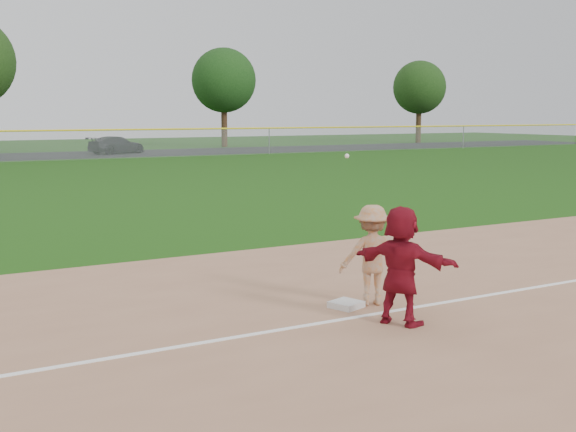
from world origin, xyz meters
TOP-DOWN VIEW (x-y plane):
  - ground at (0.00, 0.00)m, footprint 160.00×160.00m
  - foul_line at (0.00, -0.80)m, footprint 60.00×0.10m
  - first_base at (0.09, -0.25)m, footprint 0.56×0.56m
  - base_runner at (0.29, -1.39)m, footprint 1.19×1.71m
  - car_right at (9.76, 46.13)m, footprint 5.02×3.48m
  - first_base_play at (0.57, -0.27)m, footprint 1.22×1.00m
  - tree_3 at (22.00, 52.80)m, footprint 6.00×6.00m
  - tree_4 at (44.00, 51.20)m, footprint 5.60×5.60m

SIDE VIEW (x-z plane):
  - ground at x=0.00m, z-range 0.00..0.00m
  - foul_line at x=0.00m, z-range 0.02..0.03m
  - first_base at x=0.09m, z-range 0.02..0.12m
  - car_right at x=9.76m, z-range 0.01..1.36m
  - first_base_play at x=0.57m, z-range -0.39..2.07m
  - base_runner at x=0.29m, z-range 0.02..1.79m
  - tree_4 at x=44.00m, z-range 1.51..10.18m
  - tree_3 at x=22.00m, z-range 1.57..10.76m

